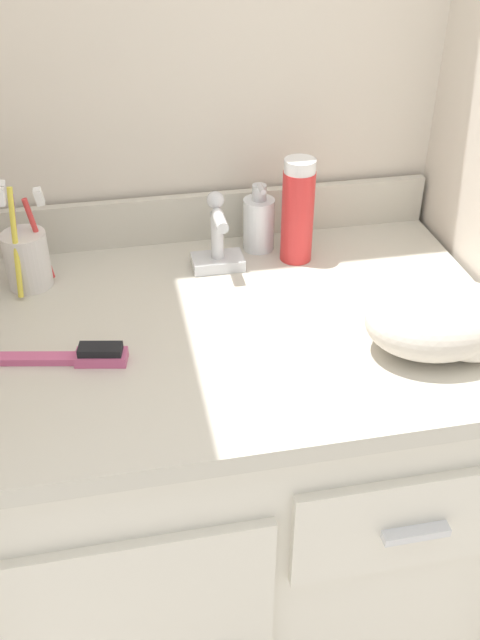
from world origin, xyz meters
TOP-DOWN VIEW (x-y plane):
  - ground_plane at (0.00, 0.00)m, footprint 6.00×6.00m
  - wall_back at (0.00, 0.34)m, footprint 1.03×0.08m
  - vanity at (-0.00, -0.00)m, footprint 0.85×0.60m
  - backsplash at (0.00, 0.28)m, footprint 0.85×0.02m
  - sink_faucet at (0.00, 0.17)m, footprint 0.09×0.09m
  - toothbrush_cup at (-0.32, 0.17)m, footprint 0.08×0.10m
  - soap_dispenser at (0.09, 0.22)m, footprint 0.06×0.06m
  - shaving_cream_can at (0.14, 0.17)m, footprint 0.06×0.06m
  - hairbrush at (-0.24, -0.06)m, footprint 0.20×0.06m
  - hand_towel at (0.28, -0.13)m, footprint 0.22×0.16m

SIDE VIEW (x-z plane):
  - ground_plane at x=0.00m, z-range 0.00..0.00m
  - vanity at x=0.00m, z-range 0.02..0.81m
  - hairbrush at x=-0.24m, z-range 0.79..0.82m
  - backsplash at x=0.00m, z-range 0.79..0.88m
  - sink_faucet at x=0.00m, z-range 0.77..0.91m
  - hand_towel at x=0.28m, z-range 0.79..0.90m
  - soap_dispenser at x=0.09m, z-range 0.78..0.91m
  - toothbrush_cup at x=-0.32m, z-range 0.75..0.95m
  - shaving_cream_can at x=0.14m, z-range 0.79..0.98m
  - wall_back at x=0.00m, z-range 0.00..2.20m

